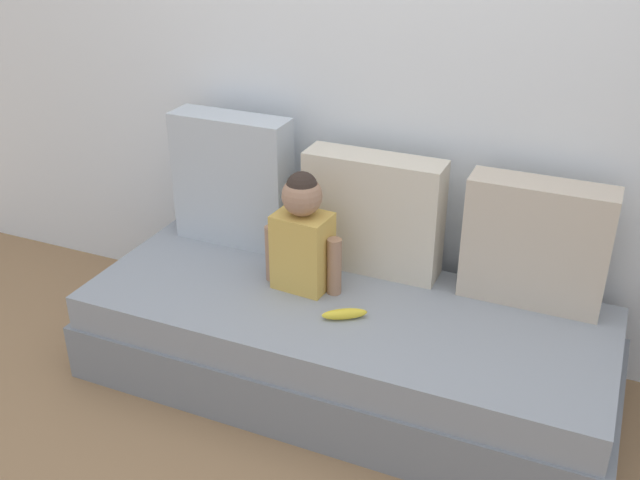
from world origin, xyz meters
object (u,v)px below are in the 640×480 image
object	(u,v)px
throw_pillow_left	(233,180)
throw_pillow_right	(536,244)
banana	(345,314)
toddler	(302,234)
couch	(343,344)
throw_pillow_center	(373,214)

from	to	relation	value
throw_pillow_left	throw_pillow_right	size ratio (longest dim) A/B	1.09
throw_pillow_right	banana	bearing A→B (deg)	-145.78
toddler	throw_pillow_left	bearing A→B (deg)	150.66
couch	throw_pillow_left	size ratio (longest dim) A/B	3.62
toddler	banana	bearing A→B (deg)	-33.07
throw_pillow_left	toddler	size ratio (longest dim) A/B	1.18
couch	throw_pillow_right	world-z (taller)	throw_pillow_right
throw_pillow_right	banana	world-z (taller)	throw_pillow_right
banana	throw_pillow_right	bearing A→B (deg)	34.22
throw_pillow_right	throw_pillow_center	bearing A→B (deg)	180.00
throw_pillow_right	banana	xyz separation A→B (m)	(-0.60, -0.41, -0.22)
throw_pillow_left	banana	distance (m)	0.84
throw_pillow_left	throw_pillow_right	world-z (taller)	throw_pillow_left
throw_pillow_right	throw_pillow_left	bearing A→B (deg)	180.00
throw_pillow_right	banana	distance (m)	0.76
throw_pillow_right	couch	bearing A→B (deg)	-154.44
couch	throw_pillow_left	distance (m)	0.86
throw_pillow_center	banana	xyz separation A→B (m)	(0.04, -0.41, -0.22)
throw_pillow_left	toddler	bearing A→B (deg)	-29.34
toddler	banana	size ratio (longest dim) A/B	2.85
throw_pillow_center	throw_pillow_right	world-z (taller)	throw_pillow_center
throw_pillow_center	banana	bearing A→B (deg)	-83.87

